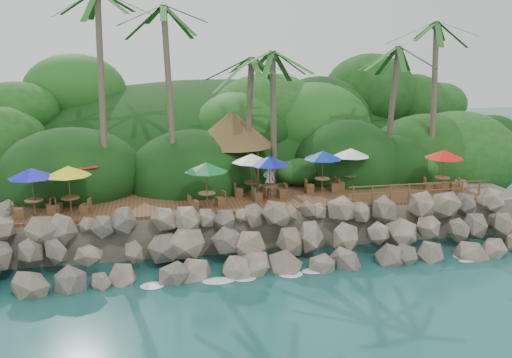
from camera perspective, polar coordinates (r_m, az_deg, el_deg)
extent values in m
plane|color=#19514F|center=(26.20, 2.61, -10.25)|extent=(140.00, 140.00, 0.00)
cube|color=gray|center=(40.83, -2.75, -0.04)|extent=(32.00, 25.20, 2.10)
ellipsoid|color=#143811|center=(48.31, -4.07, 0.77)|extent=(44.80, 28.00, 15.40)
cube|color=brown|center=(31.00, 0.00, -2.16)|extent=(26.00, 5.00, 0.20)
ellipsoid|color=white|center=(26.53, -24.15, -11.11)|extent=(1.20, 0.80, 0.06)
ellipsoid|color=white|center=(26.00, -17.59, -11.03)|extent=(1.20, 0.80, 0.06)
ellipsoid|color=white|center=(25.81, -10.84, -10.81)|extent=(1.20, 0.80, 0.06)
ellipsoid|color=white|center=(25.96, -4.10, -10.44)|extent=(1.20, 0.80, 0.06)
ellipsoid|color=white|center=(26.46, 2.46, -9.94)|extent=(1.20, 0.80, 0.06)
ellipsoid|color=white|center=(27.28, 8.67, -9.35)|extent=(1.20, 0.80, 0.06)
ellipsoid|color=white|center=(28.40, 14.44, -8.70)|extent=(1.20, 0.80, 0.06)
ellipsoid|color=white|center=(29.77, 19.71, -8.03)|extent=(1.20, 0.80, 0.06)
ellipsoid|color=white|center=(31.38, 24.46, -7.37)|extent=(1.20, 0.80, 0.06)
cylinder|color=brown|center=(32.21, -16.06, 8.57)|extent=(0.43, 2.44, 11.46)
cylinder|color=brown|center=(32.34, -9.15, 8.26)|extent=(0.68, 2.10, 10.75)
ellipsoid|color=#23601E|center=(32.33, -9.52, 17.86)|extent=(6.00, 6.00, 2.40)
cylinder|color=brown|center=(33.24, -0.80, 5.94)|extent=(0.86, 0.76, 7.81)
ellipsoid|color=#23601E|center=(32.97, -0.82, 12.68)|extent=(6.00, 6.00, 2.40)
cylinder|color=brown|center=(33.03, 1.87, 6.21)|extent=(0.80, 1.05, 8.18)
ellipsoid|color=#23601E|center=(32.78, 1.92, 13.32)|extent=(6.00, 6.00, 2.40)
cylinder|color=brown|center=(36.82, 18.36, 7.74)|extent=(0.69, 1.64, 10.00)
ellipsoid|color=#23601E|center=(36.73, 18.95, 15.54)|extent=(6.00, 6.00, 2.40)
cylinder|color=brown|center=(35.81, 14.18, 6.63)|extent=(0.58, 1.68, 8.45)
ellipsoid|color=#23601E|center=(35.59, 14.58, 13.43)|extent=(6.00, 6.00, 2.40)
cylinder|color=brown|center=(32.92, -4.62, 1.05)|extent=(0.16, 0.16, 2.40)
cylinder|color=brown|center=(33.35, 0.17, 1.25)|extent=(0.16, 0.16, 2.40)
cylinder|color=brown|center=(35.64, -5.15, 1.98)|extent=(0.16, 0.16, 2.40)
cylinder|color=brown|center=(36.04, -0.72, 2.16)|extent=(0.16, 0.16, 2.40)
cone|color=brown|center=(34.06, -2.62, 5.42)|extent=(5.40, 5.40, 2.20)
cylinder|color=brown|center=(32.33, 7.03, -0.68)|extent=(0.09, 0.09, 0.82)
cylinder|color=brown|center=(32.23, 7.05, 0.04)|extent=(0.93, 0.93, 0.06)
cylinder|color=brown|center=(32.14, 7.07, 0.72)|extent=(0.06, 0.06, 2.43)
cone|color=#0C299C|center=(31.93, 7.13, 2.55)|extent=(2.32, 2.32, 0.50)
cube|color=brown|center=(32.14, 5.71, -1.01)|extent=(0.47, 0.47, 0.51)
cube|color=brown|center=(32.60, 8.32, -0.88)|extent=(0.47, 0.47, 0.51)
cylinder|color=brown|center=(29.68, -22.45, -2.89)|extent=(0.09, 0.09, 0.82)
cylinder|color=brown|center=(29.57, -22.53, -2.10)|extent=(0.93, 0.93, 0.06)
cylinder|color=brown|center=(29.48, -22.59, -1.38)|extent=(0.06, 0.06, 2.43)
cone|color=#0D0EB2|center=(29.25, -22.78, 0.61)|extent=(2.32, 2.32, 0.50)
cube|color=brown|center=(29.69, -23.91, -3.33)|extent=(0.57, 0.57, 0.51)
cube|color=brown|center=(29.77, -20.95, -3.02)|extent=(0.57, 0.57, 0.51)
cylinder|color=brown|center=(28.90, -5.23, -2.32)|extent=(0.09, 0.09, 0.82)
cylinder|color=brown|center=(28.79, -5.25, -1.52)|extent=(0.93, 0.93, 0.06)
cylinder|color=brown|center=(28.70, -5.26, -0.77)|extent=(0.06, 0.06, 2.43)
cone|color=#0C6D2A|center=(28.46, -5.31, 1.28)|extent=(2.32, 2.32, 0.50)
cube|color=brown|center=(28.67, -6.64, -2.81)|extent=(0.58, 0.58, 0.51)
cube|color=brown|center=(29.24, -3.83, -2.42)|extent=(0.58, 0.58, 0.51)
cylinder|color=brown|center=(31.17, -0.45, -1.10)|extent=(0.09, 0.09, 0.82)
cylinder|color=brown|center=(31.07, -0.45, -0.35)|extent=(0.93, 0.93, 0.06)
cylinder|color=brown|center=(30.98, -0.45, 0.34)|extent=(0.06, 0.06, 2.43)
cone|color=white|center=(30.76, -0.45, 2.25)|extent=(2.32, 2.32, 0.50)
cube|color=brown|center=(31.08, -1.85, -1.45)|extent=(0.46, 0.46, 0.51)
cube|color=brown|center=(31.36, 0.94, -1.31)|extent=(0.46, 0.46, 0.51)
cylinder|color=brown|center=(31.85, -17.69, -1.44)|extent=(0.09, 0.09, 0.82)
cylinder|color=brown|center=(31.75, -17.74, -0.70)|extent=(0.93, 0.93, 0.06)
cylinder|color=brown|center=(31.66, -17.79, -0.02)|extent=(0.06, 0.06, 2.43)
cone|color=red|center=(31.45, -17.93, 1.84)|extent=(2.32, 2.32, 0.50)
cube|color=brown|center=(31.98, -19.05, -1.77)|extent=(0.47, 0.47, 0.51)
cube|color=brown|center=(31.82, -16.29, -1.64)|extent=(0.47, 0.47, 0.51)
cylinder|color=brown|center=(34.21, 19.12, -0.55)|extent=(0.09, 0.09, 0.82)
cylinder|color=brown|center=(34.11, 19.17, 0.14)|extent=(0.93, 0.93, 0.06)
cylinder|color=brown|center=(34.03, 19.22, 0.77)|extent=(0.06, 0.06, 2.43)
cone|color=red|center=(33.83, 19.36, 2.50)|extent=(2.32, 2.32, 0.50)
cube|color=brown|center=(34.06, 17.84, -0.78)|extent=(0.57, 0.57, 0.51)
cube|color=brown|center=(34.44, 20.35, -0.82)|extent=(0.57, 0.57, 0.51)
cylinder|color=brown|center=(29.50, -19.06, -2.69)|extent=(0.09, 0.09, 0.82)
cylinder|color=brown|center=(29.39, -19.13, -1.91)|extent=(0.93, 0.93, 0.06)
cylinder|color=brown|center=(29.30, -19.18, -1.18)|extent=(0.06, 0.06, 2.43)
cone|color=yellow|center=(29.07, -19.34, 0.83)|extent=(2.32, 2.32, 0.50)
cube|color=brown|center=(29.86, -20.40, -2.92)|extent=(0.57, 0.57, 0.51)
cube|color=brown|center=(29.24, -17.65, -3.04)|extent=(0.57, 0.57, 0.51)
cylinder|color=brown|center=(33.40, 9.92, -0.32)|extent=(0.09, 0.09, 0.82)
cylinder|color=brown|center=(33.31, 9.95, 0.38)|extent=(0.93, 0.93, 0.06)
cylinder|color=brown|center=(33.22, 9.97, 1.03)|extent=(0.06, 0.06, 2.43)
cone|color=white|center=(33.02, 10.05, 2.81)|extent=(2.32, 2.32, 0.50)
cube|color=brown|center=(32.97, 8.86, -0.74)|extent=(0.58, 0.58, 0.51)
cube|color=brown|center=(33.92, 10.93, -0.43)|extent=(0.58, 0.58, 0.51)
cylinder|color=brown|center=(30.49, 1.45, -1.44)|extent=(0.09, 0.09, 0.82)
cylinder|color=brown|center=(30.39, 1.45, -0.67)|extent=(0.93, 0.93, 0.06)
cylinder|color=brown|center=(30.30, 1.46, 0.04)|extent=(0.06, 0.06, 2.43)
cone|color=#0B1B9A|center=(30.08, 1.47, 1.99)|extent=(2.32, 2.32, 0.50)
cube|color=brown|center=(30.21, 0.13, -1.88)|extent=(0.56, 0.56, 0.51)
cube|color=brown|center=(30.88, 2.73, -1.56)|extent=(0.56, 0.56, 0.51)
cylinder|color=brown|center=(30.05, 10.33, -1.69)|extent=(0.10, 0.10, 1.00)
cylinder|color=brown|center=(30.47, 12.25, -1.58)|extent=(0.10, 0.10, 1.00)
cylinder|color=brown|center=(30.92, 14.12, -1.46)|extent=(0.10, 0.10, 1.00)
cylinder|color=brown|center=(31.40, 15.94, -1.35)|extent=(0.10, 0.10, 1.00)
cylinder|color=brown|center=(31.91, 17.70, -1.24)|extent=(0.10, 0.10, 1.00)
cylinder|color=brown|center=(32.45, 19.40, -1.13)|extent=(0.10, 0.10, 1.00)
cylinder|color=brown|center=(33.02, 21.05, -1.02)|extent=(0.10, 0.10, 1.00)
cylinder|color=brown|center=(33.62, 22.63, -0.92)|extent=(0.10, 0.10, 1.00)
cube|color=brown|center=(31.54, 16.88, -0.50)|extent=(8.30, 0.06, 0.06)
cube|color=brown|center=(31.64, 16.83, -1.21)|extent=(8.30, 0.06, 0.06)
imported|color=white|center=(31.03, 1.40, -0.16)|extent=(0.78, 0.62, 1.88)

